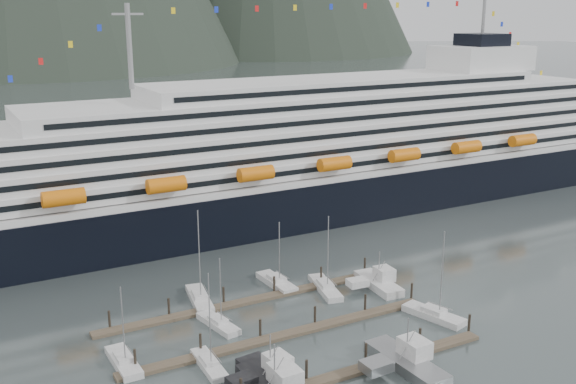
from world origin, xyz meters
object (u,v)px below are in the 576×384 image
at_px(cruise_ship, 310,160).
at_px(sailboat_a, 124,362).
at_px(sailboat_f, 277,283).
at_px(trawler_d, 405,361).
at_px(trawler_e, 378,282).
at_px(sailboat_h, 434,315).
at_px(trawler_b, 270,376).
at_px(sailboat_c, 218,324).
at_px(sailboat_e, 200,299).
at_px(sailboat_g, 325,288).
at_px(sailboat_b, 209,365).

relative_size(cruise_ship, sailboat_a, 17.67).
xyz_separation_m(sailboat_f, trawler_d, (2.00, -32.19, 0.55)).
xyz_separation_m(cruise_ship, trawler_d, (-25.07, -67.13, -11.07)).
height_order(trawler_d, trawler_e, trawler_d).
xyz_separation_m(sailboat_h, trawler_b, (-30.12, -4.37, 0.47)).
height_order(sailboat_c, trawler_e, sailboat_c).
bearing_deg(cruise_ship, sailboat_f, -127.76).
bearing_deg(sailboat_e, trawler_d, -143.53).
distance_m(sailboat_f, trawler_b, 30.84).
bearing_deg(sailboat_c, sailboat_h, -123.02).
bearing_deg(trawler_e, sailboat_e, 76.92).
bearing_deg(sailboat_f, sailboat_h, -148.70).
distance_m(sailboat_f, trawler_e, 17.04).
relative_size(cruise_ship, trawler_d, 15.92).
height_order(trawler_b, trawler_e, trawler_b).
bearing_deg(sailboat_h, trawler_b, 82.39).
bearing_deg(sailboat_h, sailboat_e, 36.21).
bearing_deg(sailboat_e, sailboat_f, -79.78).
height_order(sailboat_e, sailboat_f, sailboat_e).
xyz_separation_m(sailboat_e, sailboat_g, (19.96, -5.81, -0.03)).
relative_size(sailboat_b, sailboat_e, 0.86).
xyz_separation_m(sailboat_a, sailboat_e, (16.08, 13.92, 0.03)).
height_order(sailboat_b, sailboat_g, sailboat_b).
relative_size(sailboat_f, sailboat_h, 0.83).
distance_m(sailboat_f, trawler_d, 32.25).
relative_size(sailboat_c, trawler_b, 1.00).
bearing_deg(sailboat_a, sailboat_g, -78.28).
bearing_deg(sailboat_c, sailboat_a, 96.80).
relative_size(cruise_ship, trawler_e, 19.20).
bearing_deg(sailboat_h, cruise_ship, -27.73).
height_order(sailboat_c, sailboat_g, sailboat_g).
relative_size(trawler_d, trawler_e, 1.21).
distance_m(sailboat_b, sailboat_e, 20.81).
height_order(sailboat_a, sailboat_c, sailboat_a).
bearing_deg(trawler_b, sailboat_f, -35.93).
xyz_separation_m(sailboat_g, trawler_b, (-21.19, -21.07, 0.49)).
distance_m(sailboat_c, trawler_e, 29.18).
bearing_deg(sailboat_c, trawler_b, 169.24).
xyz_separation_m(sailboat_a, sailboat_h, (44.97, -8.58, 0.03)).
xyz_separation_m(trawler_b, trawler_e, (29.60, 17.92, -0.02)).
relative_size(sailboat_c, sailboat_e, 0.71).
relative_size(sailboat_f, trawler_b, 1.05).
relative_size(sailboat_a, sailboat_h, 0.82).
relative_size(sailboat_e, trawler_d, 1.21).
relative_size(sailboat_g, trawler_e, 1.25).
xyz_separation_m(trawler_b, trawler_d, (17.11, -5.31, 0.05)).
xyz_separation_m(sailboat_g, sailboat_h, (8.93, -16.69, 0.02)).
xyz_separation_m(sailboat_b, sailboat_h, (35.36, -2.72, 0.03)).
height_order(sailboat_a, sailboat_f, sailboat_f).
height_order(sailboat_e, trawler_d, sailboat_e).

